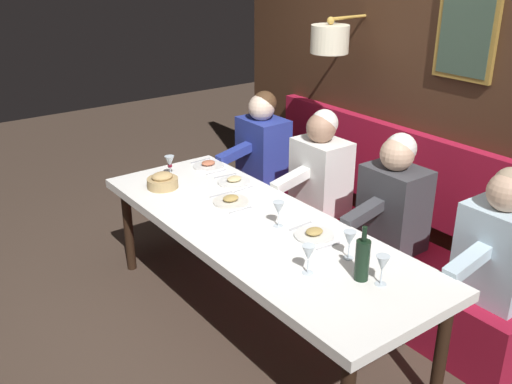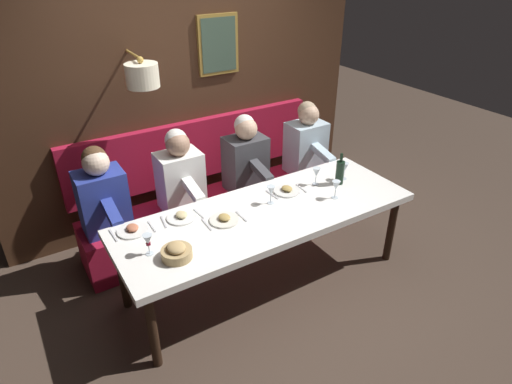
{
  "view_description": "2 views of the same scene",
  "coord_description": "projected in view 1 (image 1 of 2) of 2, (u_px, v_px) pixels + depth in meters",
  "views": [
    {
      "loc": [
        -1.91,
        -2.57,
        2.32
      ],
      "look_at": [
        0.05,
        0.07,
        0.92
      ],
      "focal_mm": 40.6,
      "sensor_mm": 36.0,
      "label": 1
    },
    {
      "loc": [
        -2.56,
        1.7,
        2.67
      ],
      "look_at": [
        0.05,
        0.07,
        0.92
      ],
      "focal_mm": 30.78,
      "sensor_mm": 36.0,
      "label": 2
    }
  ],
  "objects": [
    {
      "name": "diner_near",
      "position": [
        394.0,
        196.0,
        3.78
      ],
      "size": [
        0.6,
        0.4,
        0.79
      ],
      "color": "#3D3D42",
      "rests_on": "banquette_bench"
    },
    {
      "name": "diner_nearest",
      "position": [
        500.0,
        240.0,
        3.22
      ],
      "size": [
        0.6,
        0.4,
        0.79
      ],
      "color": "silver",
      "rests_on": "banquette_bench"
    },
    {
      "name": "back_wall_panel",
      "position": [
        421.0,
        91.0,
        4.13
      ],
      "size": [
        0.59,
        3.93,
        2.9
      ],
      "color": "#422819",
      "rests_on": "ground_plane"
    },
    {
      "name": "wine_glass_3",
      "position": [
        308.0,
        254.0,
        2.99
      ],
      "size": [
        0.07,
        0.07,
        0.16
      ],
      "color": "silver",
      "rests_on": "dining_table"
    },
    {
      "name": "place_setting_3",
      "position": [
        208.0,
        165.0,
        4.49
      ],
      "size": [
        0.24,
        0.31,
        0.05
      ],
      "color": "white",
      "rests_on": "dining_table"
    },
    {
      "name": "place_setting_0",
      "position": [
        314.0,
        234.0,
        3.42
      ],
      "size": [
        0.24,
        0.31,
        0.05
      ],
      "color": "silver",
      "rests_on": "dining_table"
    },
    {
      "name": "wine_glass_2",
      "position": [
        170.0,
        162.0,
        4.26
      ],
      "size": [
        0.07,
        0.07,
        0.16
      ],
      "color": "silver",
      "rests_on": "dining_table"
    },
    {
      "name": "place_setting_1",
      "position": [
        231.0,
        201.0,
        3.86
      ],
      "size": [
        0.24,
        0.31,
        0.05
      ],
      "color": "silver",
      "rests_on": "dining_table"
    },
    {
      "name": "diner_far",
      "position": [
        262.0,
        141.0,
        4.84
      ],
      "size": [
        0.6,
        0.4,
        0.79
      ],
      "color": "#283893",
      "rests_on": "banquette_bench"
    },
    {
      "name": "diner_middle",
      "position": [
        321.0,
        166.0,
        4.31
      ],
      "size": [
        0.6,
        0.4,
        0.79
      ],
      "color": "white",
      "rests_on": "banquette_bench"
    },
    {
      "name": "wine_glass_0",
      "position": [
        350.0,
        239.0,
        3.14
      ],
      "size": [
        0.07,
        0.07,
        0.16
      ],
      "color": "silver",
      "rests_on": "dining_table"
    },
    {
      "name": "wine_bottle",
      "position": [
        362.0,
        259.0,
        2.94
      ],
      "size": [
        0.08,
        0.08,
        0.3
      ],
      "color": "black",
      "rests_on": "dining_table"
    },
    {
      "name": "bread_bowl",
      "position": [
        163.0,
        181.0,
        4.1
      ],
      "size": [
        0.22,
        0.22,
        0.12
      ],
      "color": "tan",
      "rests_on": "dining_table"
    },
    {
      "name": "wine_glass_4",
      "position": [
        279.0,
        209.0,
        3.5
      ],
      "size": [
        0.07,
        0.07,
        0.16
      ],
      "color": "silver",
      "rests_on": "dining_table"
    },
    {
      "name": "dining_table",
      "position": [
        257.0,
        234.0,
        3.59
      ],
      "size": [
        0.9,
        2.53,
        0.74
      ],
      "color": "white",
      "rests_on": "ground_plane"
    },
    {
      "name": "wine_glass_1",
      "position": [
        382.0,
        264.0,
        2.89
      ],
      "size": [
        0.07,
        0.07,
        0.16
      ],
      "color": "silver",
      "rests_on": "dining_table"
    },
    {
      "name": "banquette_bench",
      "position": [
        354.0,
        255.0,
        4.26
      ],
      "size": [
        0.52,
        2.73,
        0.45
      ],
      "primitive_type": "cube",
      "color": "maroon",
      "rests_on": "ground_plane"
    },
    {
      "name": "place_setting_2",
      "position": [
        234.0,
        181.0,
        4.19
      ],
      "size": [
        0.24,
        0.32,
        0.05
      ],
      "color": "white",
      "rests_on": "dining_table"
    },
    {
      "name": "ground_plane",
      "position": [
        257.0,
        324.0,
        3.86
      ],
      "size": [
        12.0,
        12.0,
        0.0
      ],
      "primitive_type": "plane",
      "color": "#423328"
    }
  ]
}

